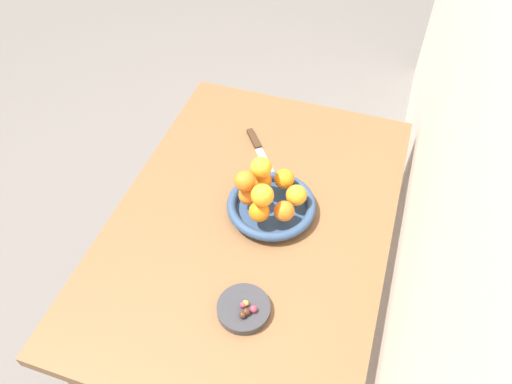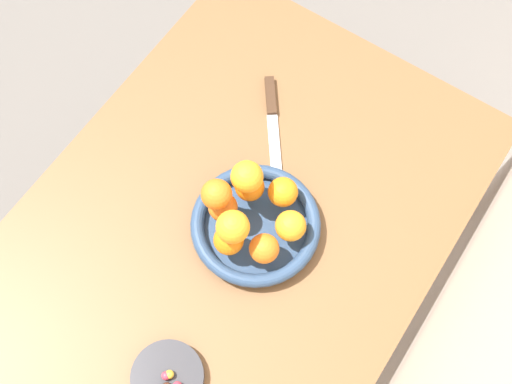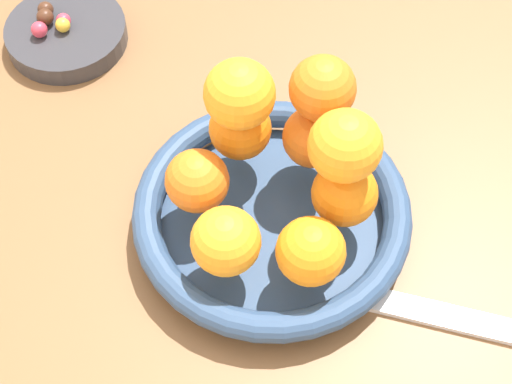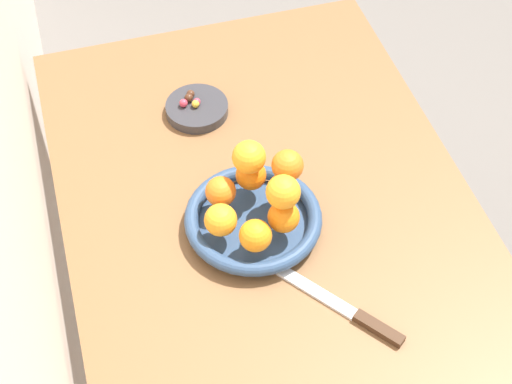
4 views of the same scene
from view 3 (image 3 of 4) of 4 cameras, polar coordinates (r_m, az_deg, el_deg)
dining_table at (r=0.83m, az=1.48°, el=-2.13°), size 1.10×0.76×0.74m
fruit_bowl at (r=0.70m, az=1.16°, el=-1.66°), size 0.25×0.25×0.04m
candy_dish at (r=0.88m, az=-13.61°, el=11.12°), size 0.13×0.13×0.02m
orange_0 at (r=0.70m, az=-1.16°, el=4.62°), size 0.06×0.06×0.06m
orange_1 at (r=0.67m, az=-4.35°, el=0.87°), size 0.06×0.06×0.06m
orange_2 at (r=0.63m, az=-2.22°, el=-3.60°), size 0.06×0.06×0.06m
orange_3 at (r=0.63m, az=4.00°, el=-4.33°), size 0.06×0.06×0.06m
orange_4 at (r=0.66m, az=6.73°, el=0.07°), size 0.06×0.06×0.06m
orange_5 at (r=0.70m, az=4.20°, el=4.00°), size 0.06×0.06×0.06m
orange_6 at (r=0.66m, az=4.87°, el=7.52°), size 0.06×0.06×0.06m
orange_7 at (r=0.62m, az=6.54°, el=3.39°), size 0.06×0.06×0.06m
orange_8 at (r=0.65m, az=-1.21°, el=7.13°), size 0.06×0.06×0.06m
candy_ball_0 at (r=0.86m, az=-13.88°, el=11.71°), size 0.02×0.02×0.02m
candy_ball_1 at (r=0.88m, az=-15.06°, el=12.69°), size 0.02×0.02×0.02m
candy_ball_2 at (r=0.87m, az=-13.83°, el=12.02°), size 0.02×0.02×0.02m
candy_ball_3 at (r=0.86m, az=-15.49°, el=11.31°), size 0.02×0.02×0.02m
candy_ball_4 at (r=0.88m, az=-15.09°, el=12.18°), size 0.02×0.02×0.02m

